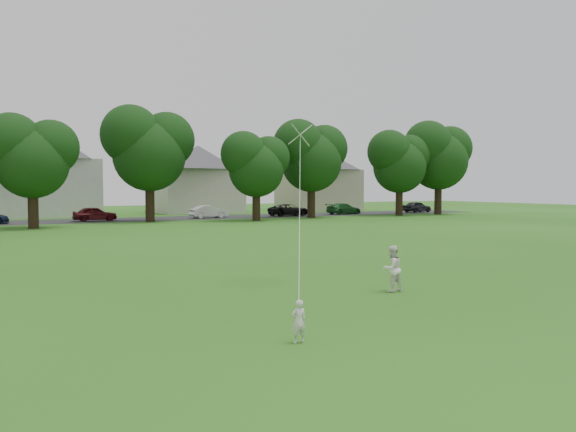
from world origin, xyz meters
TOP-DOWN VIEW (x-y plane):
  - ground at (0.00, 0.00)m, footprint 160.00×160.00m
  - street at (0.00, 42.00)m, footprint 90.00×7.00m
  - toddler at (-0.03, -0.07)m, footprint 0.31×0.22m
  - older_boy at (4.83, 3.22)m, footprint 0.68×0.56m
  - kite at (1.62, 2.83)m, footprint 2.12×3.44m
  - tree_row at (1.63, 36.49)m, footprint 82.01×9.31m
  - parked_cars at (5.27, 41.00)m, footprint 71.84×2.49m
  - house_row at (0.22, 52.00)m, footprint 77.03×14.11m

SIDE VIEW (x-z plane):
  - ground at x=0.00m, z-range 0.00..0.00m
  - street at x=0.00m, z-range 0.00..0.01m
  - toddler at x=-0.03m, z-range 0.00..0.83m
  - parked_cars at x=5.27m, z-range -0.02..1.24m
  - older_boy at x=4.83m, z-range 0.00..1.31m
  - kite at x=1.62m, z-range -1.31..6.46m
  - house_row at x=0.22m, z-range -0.33..10.08m
  - tree_row at x=1.63m, z-range 0.72..12.12m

